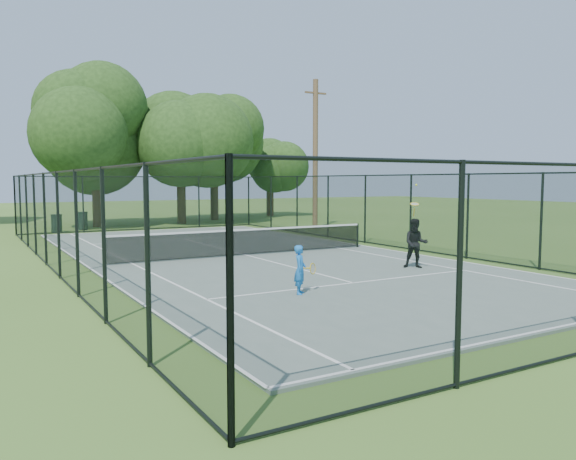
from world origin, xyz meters
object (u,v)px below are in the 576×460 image
utility_pole (315,154)px  player_black (416,243)px  tennis_net (246,241)px  player_blue (300,270)px  trash_bin_left (57,223)px  trash_bin_right (83,221)px

utility_pole → player_black: 15.73m
tennis_net → player_black: player_black is taller
utility_pole → player_blue: (-10.73, -15.92, -3.65)m
trash_bin_left → trash_bin_right: bearing=34.7°
player_blue → tennis_net: bearing=74.3°
utility_pole → tennis_net: bearing=-134.3°
tennis_net → trash_bin_right: (-3.01, 14.71, -0.07)m
player_black → utility_pole: bearing=68.7°
trash_bin_left → utility_pole: (13.29, -4.67, 3.80)m
utility_pole → player_black: (-5.58, -14.29, -3.47)m
trash_bin_left → trash_bin_right: 1.82m
player_blue → player_black: 5.41m
trash_bin_right → player_black: size_ratio=0.39×
trash_bin_right → trash_bin_left: bearing=-145.3°
player_blue → player_black: player_black is taller
trash_bin_right → player_black: player_black is taller
trash_bin_left → player_black: 20.47m
tennis_net → utility_pole: utility_pole is taller
utility_pole → trash_bin_right: bearing=154.2°
tennis_net → trash_bin_right: same height
trash_bin_left → player_blue: player_blue is taller
trash_bin_right → utility_pole: utility_pole is taller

